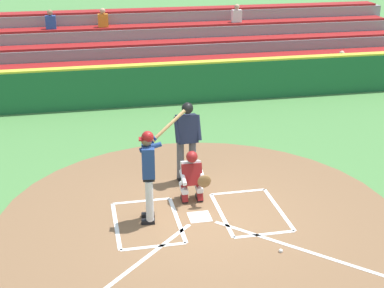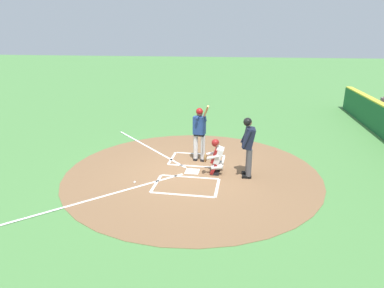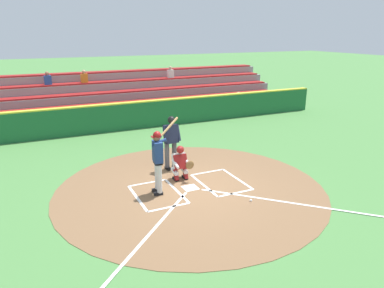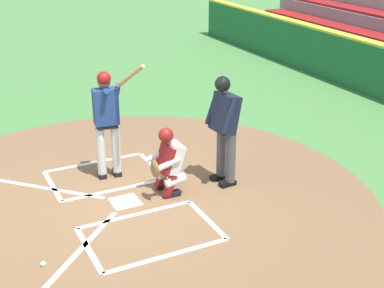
% 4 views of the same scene
% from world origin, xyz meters
% --- Properties ---
extents(ground_plane, '(120.00, 120.00, 0.00)m').
position_xyz_m(ground_plane, '(0.00, 0.00, 0.00)').
color(ground_plane, '#4C8442').
extents(dirt_circle, '(8.00, 8.00, 0.01)m').
position_xyz_m(dirt_circle, '(0.00, 0.00, 0.01)').
color(dirt_circle, brown).
rests_on(dirt_circle, ground).
extents(home_plate_and_chalk, '(7.93, 4.91, 0.01)m').
position_xyz_m(home_plate_and_chalk, '(0.00, 0.88, 0.01)').
color(home_plate_and_chalk, white).
rests_on(home_plate_and_chalk, dirt_circle).
extents(batter, '(1.00, 0.63, 2.13)m').
position_xyz_m(batter, '(0.97, -0.09, 1.10)').
color(batter, silver).
rests_on(batter, ground).
extents(catcher, '(0.59, 0.60, 1.13)m').
position_xyz_m(catcher, '(-0.01, -0.74, 0.59)').
color(catcher, black).
rests_on(catcher, ground).
extents(plate_umpire, '(0.60, 0.44, 1.86)m').
position_xyz_m(plate_umpire, '(-0.09, -1.72, 1.08)').
color(plate_umpire, '#4C4C51').
rests_on(plate_umpire, ground).
extents(baseball, '(0.07, 0.07, 0.07)m').
position_xyz_m(baseball, '(-1.14, 1.53, 0.04)').
color(baseball, white).
rests_on(baseball, ground).
extents(backstop_wall, '(22.00, 0.36, 1.31)m').
position_xyz_m(backstop_wall, '(0.00, -7.50, 0.65)').
color(backstop_wall, '#1E6033').
rests_on(backstop_wall, ground).
extents(bleacher_stand, '(20.00, 4.25, 2.55)m').
position_xyz_m(bleacher_stand, '(-0.00, -10.76, 0.85)').
color(bleacher_stand, gray).
rests_on(bleacher_stand, ground).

